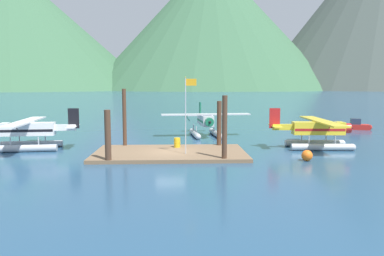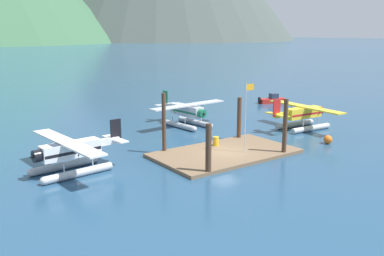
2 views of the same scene
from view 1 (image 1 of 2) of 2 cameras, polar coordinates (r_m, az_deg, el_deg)
The scene contains 15 objects.
ground_plane at distance 32.63m, azimuth -3.34°, elevation -4.09°, with size 1200.00×1200.00×0.00m, color navy.
dock_platform at distance 32.61m, azimuth -3.34°, elevation -3.83°, with size 12.97×7.55×0.30m, color brown.
piling_near_left at distance 29.29m, azimuth -12.67°, elevation -1.34°, with size 0.47×0.47×4.15m, color #4C3323.
piling_near_right at distance 29.26m, azimuth 4.97°, elevation -0.16°, with size 0.41×0.41×5.22m, color #4C3323.
piling_far_left at distance 36.09m, azimuth -10.22°, elevation 1.39°, with size 0.37×0.37×5.68m, color #4C3323.
piling_far_right at distance 35.79m, azimuth 4.15°, elevation 0.50°, with size 0.44×0.44×4.51m, color #4C3323.
flagpole at distance 30.95m, azimuth -0.76°, elevation 3.28°, with size 0.95×0.10×6.40m.
fuel_drum at distance 34.59m, azimuth -2.27°, elevation -2.23°, with size 0.62×0.62×0.88m.
mooring_buoy at distance 31.30m, azimuth 17.08°, elevation -4.01°, with size 0.88×0.88×0.88m, color orange.
mountain_ridge_west_peak at distance 492.26m, azimuth 2.85°, elevation 15.50°, with size 306.40×306.40×165.60m.
mountain_ridge_east_peak at distance 522.94m, azimuth -25.89°, elevation 13.57°, with size 345.07×345.07×151.78m.
seaplane_silver_bow_right at distance 44.23m, azimuth 2.05°, elevation 0.78°, with size 10.48×7.96×3.84m.
seaplane_yellow_stbd_fwd at distance 37.64m, azimuth 18.67°, elevation -0.57°, with size 7.98×10.46×3.84m.
seaplane_white_port_fwd at distance 38.18m, azimuth -23.69°, elevation -0.68°, with size 7.96×10.49×3.84m.
boat_red_open_east at distance 55.66m, azimuth 23.40°, elevation 0.30°, with size 4.78×2.53×1.50m.
Camera 1 is at (0.63, -32.07, 6.01)m, focal length 35.09 mm.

